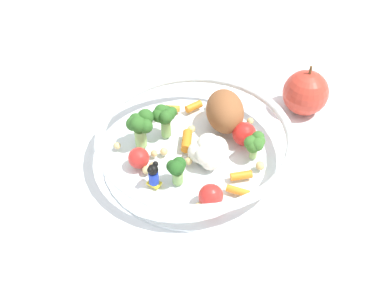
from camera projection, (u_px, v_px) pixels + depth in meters
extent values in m
plane|color=white|center=(195.00, 157.00, 0.60)|extent=(2.40, 2.40, 0.00)
cylinder|color=white|center=(192.00, 156.00, 0.59)|extent=(0.24, 0.24, 0.01)
torus|color=white|center=(192.00, 134.00, 0.57)|extent=(0.25, 0.25, 0.01)
ellipsoid|color=brown|center=(225.00, 111.00, 0.61)|extent=(0.08, 0.09, 0.05)
cylinder|color=#8EB766|center=(253.00, 152.00, 0.58)|extent=(0.01, 0.01, 0.02)
sphere|color=#386B28|center=(258.00, 144.00, 0.57)|extent=(0.01, 0.01, 0.01)
sphere|color=#386B28|center=(259.00, 141.00, 0.57)|extent=(0.02, 0.02, 0.02)
sphere|color=#386B28|center=(258.00, 137.00, 0.57)|extent=(0.02, 0.02, 0.02)
sphere|color=#386B28|center=(253.00, 141.00, 0.57)|extent=(0.02, 0.02, 0.02)
sphere|color=#386B28|center=(251.00, 143.00, 0.57)|extent=(0.02, 0.02, 0.02)
sphere|color=#386B28|center=(251.00, 143.00, 0.57)|extent=(0.02, 0.02, 0.02)
sphere|color=#386B28|center=(253.00, 146.00, 0.56)|extent=(0.02, 0.02, 0.02)
sphere|color=#386B28|center=(257.00, 145.00, 0.56)|extent=(0.02, 0.02, 0.02)
cylinder|color=#7FAD5B|center=(177.00, 177.00, 0.55)|extent=(0.01, 0.01, 0.02)
sphere|color=#23561E|center=(180.00, 168.00, 0.54)|extent=(0.02, 0.02, 0.02)
sphere|color=#23561E|center=(180.00, 164.00, 0.54)|extent=(0.02, 0.02, 0.02)
sphere|color=#23561E|center=(176.00, 162.00, 0.54)|extent=(0.01, 0.01, 0.01)
sphere|color=#23561E|center=(173.00, 166.00, 0.54)|extent=(0.02, 0.02, 0.02)
sphere|color=#23561E|center=(173.00, 167.00, 0.53)|extent=(0.02, 0.02, 0.02)
sphere|color=#23561E|center=(178.00, 169.00, 0.53)|extent=(0.02, 0.02, 0.02)
cylinder|color=#7FAD5B|center=(166.00, 128.00, 0.61)|extent=(0.01, 0.01, 0.02)
sphere|color=#2D6023|center=(169.00, 114.00, 0.59)|extent=(0.02, 0.02, 0.02)
sphere|color=#2D6023|center=(172.00, 112.00, 0.59)|extent=(0.02, 0.02, 0.02)
sphere|color=#2D6023|center=(166.00, 112.00, 0.60)|extent=(0.02, 0.02, 0.02)
sphere|color=#2D6023|center=(161.00, 111.00, 0.59)|extent=(0.02, 0.02, 0.02)
sphere|color=#2D6023|center=(159.00, 115.00, 0.59)|extent=(0.02, 0.02, 0.02)
sphere|color=#2D6023|center=(163.00, 119.00, 0.59)|extent=(0.01, 0.01, 0.01)
sphere|color=#2D6023|center=(166.00, 117.00, 0.58)|extent=(0.02, 0.02, 0.02)
cylinder|color=#8EB766|center=(141.00, 138.00, 0.59)|extent=(0.02, 0.02, 0.03)
sphere|color=#2D6023|center=(146.00, 126.00, 0.57)|extent=(0.02, 0.02, 0.02)
sphere|color=#2D6023|center=(144.00, 119.00, 0.58)|extent=(0.02, 0.02, 0.02)
sphere|color=#2D6023|center=(136.00, 120.00, 0.58)|extent=(0.02, 0.02, 0.02)
sphere|color=#2D6023|center=(133.00, 124.00, 0.57)|extent=(0.02, 0.02, 0.02)
sphere|color=#2D6023|center=(138.00, 124.00, 0.57)|extent=(0.02, 0.02, 0.02)
sphere|color=white|center=(215.00, 156.00, 0.57)|extent=(0.03, 0.03, 0.03)
sphere|color=white|center=(216.00, 147.00, 0.57)|extent=(0.03, 0.03, 0.03)
sphere|color=white|center=(208.00, 145.00, 0.57)|extent=(0.03, 0.03, 0.03)
sphere|color=white|center=(199.00, 152.00, 0.58)|extent=(0.03, 0.03, 0.03)
sphere|color=white|center=(204.00, 156.00, 0.56)|extent=(0.02, 0.02, 0.02)
sphere|color=white|center=(210.00, 161.00, 0.56)|extent=(0.02, 0.02, 0.02)
cube|color=yellow|center=(154.00, 183.00, 0.55)|extent=(0.02, 0.01, 0.00)
cylinder|color=#1933B2|center=(154.00, 178.00, 0.54)|extent=(0.01, 0.01, 0.02)
sphere|color=black|center=(153.00, 170.00, 0.53)|extent=(0.01, 0.01, 0.01)
sphere|color=black|center=(150.00, 170.00, 0.53)|extent=(0.01, 0.01, 0.01)
sphere|color=black|center=(155.00, 164.00, 0.53)|extent=(0.01, 0.01, 0.01)
cylinder|color=orange|center=(241.00, 176.00, 0.56)|extent=(0.03, 0.02, 0.01)
cylinder|color=orange|center=(238.00, 191.00, 0.54)|extent=(0.03, 0.01, 0.01)
cylinder|color=orange|center=(187.00, 141.00, 0.60)|extent=(0.02, 0.04, 0.01)
cylinder|color=orange|center=(171.00, 108.00, 0.65)|extent=(0.03, 0.02, 0.01)
cylinder|color=orange|center=(194.00, 107.00, 0.65)|extent=(0.02, 0.03, 0.01)
sphere|color=red|center=(244.00, 134.00, 0.59)|extent=(0.03, 0.03, 0.03)
sphere|color=red|center=(139.00, 158.00, 0.57)|extent=(0.03, 0.03, 0.03)
sphere|color=red|center=(211.00, 196.00, 0.52)|extent=(0.03, 0.03, 0.03)
sphere|color=#D1B775|center=(146.00, 170.00, 0.56)|extent=(0.01, 0.01, 0.01)
sphere|color=#D1B775|center=(247.00, 130.00, 0.62)|extent=(0.01, 0.01, 0.01)
sphere|color=tan|center=(154.00, 154.00, 0.58)|extent=(0.01, 0.01, 0.01)
sphere|color=#D1B775|center=(153.00, 166.00, 0.57)|extent=(0.01, 0.01, 0.01)
sphere|color=#D1B775|center=(200.00, 207.00, 0.52)|extent=(0.01, 0.01, 0.01)
sphere|color=#D1B775|center=(164.00, 152.00, 0.59)|extent=(0.01, 0.01, 0.01)
sphere|color=tan|center=(250.00, 121.00, 0.63)|extent=(0.01, 0.01, 0.01)
sphere|color=#D1B775|center=(191.00, 129.00, 0.62)|extent=(0.01, 0.01, 0.01)
sphere|color=#D1B775|center=(117.00, 146.00, 0.59)|extent=(0.01, 0.01, 0.01)
sphere|color=#D1B775|center=(211.00, 104.00, 0.66)|extent=(0.01, 0.01, 0.01)
sphere|color=#D1B775|center=(155.00, 116.00, 0.64)|extent=(0.01, 0.01, 0.01)
sphere|color=tan|center=(188.00, 161.00, 0.57)|extent=(0.01, 0.01, 0.01)
sphere|color=tan|center=(260.00, 166.00, 0.57)|extent=(0.01, 0.01, 0.01)
sphere|color=#BC3828|center=(306.00, 93.00, 0.65)|extent=(0.07, 0.07, 0.07)
cylinder|color=brown|center=(311.00, 70.00, 0.62)|extent=(0.00, 0.00, 0.01)
cube|color=white|center=(1.00, 174.00, 0.57)|extent=(0.12, 0.13, 0.01)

